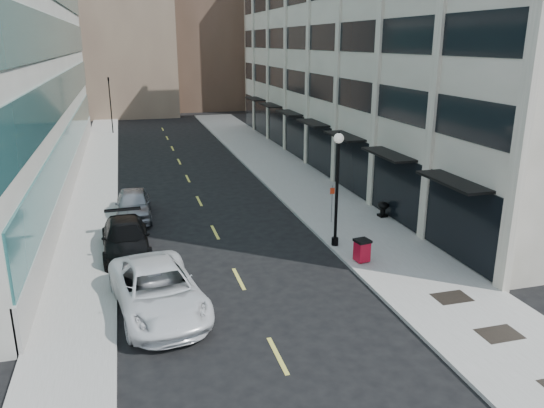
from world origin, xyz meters
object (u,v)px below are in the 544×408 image
car_white_van (158,290)px  car_silver_sedan (133,204)px  lamppost (337,180)px  urn_planter (383,208)px  traffic_signal (108,81)px  car_black_pickup (126,238)px  sign_post (332,198)px  trash_bin (362,250)px

car_white_van → car_silver_sedan: (-0.58, 11.64, -0.06)m
lamppost → urn_planter: 6.16m
car_white_van → traffic_signal: bearing=84.8°
traffic_signal → car_silver_sedan: bearing=-87.3°
car_black_pickup → lamppost: 10.41m
traffic_signal → car_white_van: size_ratio=1.10×
sign_post → car_silver_sedan: bearing=168.9°
trash_bin → sign_post: sign_post is taller
car_white_van → car_black_pickup: car_white_van is taller
trash_bin → urn_planter: (3.90, 5.63, -0.04)m
traffic_signal → car_white_van: traffic_signal is taller
car_silver_sedan → urn_planter: bearing=-15.0°
car_black_pickup → lamppost: (9.86, -1.97, 2.69)m
traffic_signal → trash_bin: 41.82m
car_silver_sedan → trash_bin: car_silver_sedan is taller
traffic_signal → car_silver_sedan: 30.78m
car_black_pickup → sign_post: 11.06m
traffic_signal → car_silver_sedan: traffic_signal is taller
car_silver_sedan → sign_post: 11.28m
traffic_signal → urn_planter: (15.10, -34.35, -5.04)m
car_silver_sedan → lamppost: bearing=-37.1°
car_black_pickup → urn_planter: (14.16, 1.45, -0.10)m
car_silver_sedan → urn_planter: size_ratio=5.56×
lamppost → car_white_van: bearing=-154.3°
urn_planter → lamppost: bearing=-141.5°
lamppost → car_silver_sedan: bearing=141.6°
car_silver_sedan → traffic_signal: bearing=94.0°
sign_post → car_black_pickup: bearing=-162.7°
car_black_pickup → car_silver_sedan: (0.50, 5.44, 0.05)m
car_white_van → lamppost: 10.08m
car_white_van → trash_bin: car_white_van is taller
trash_bin → sign_post: size_ratio=0.50×
car_white_van → car_silver_sedan: car_white_van is taller
trash_bin → sign_post: bearing=73.5°
traffic_signal → car_silver_sedan: (1.44, -30.36, -4.89)m
trash_bin → urn_planter: size_ratio=1.21×
sign_post → urn_planter: size_ratio=2.43×
car_white_van → urn_planter: 15.15m
traffic_signal → lamppost: (10.80, -37.77, -2.25)m
traffic_signal → car_white_van: bearing=-87.2°
traffic_signal → trash_bin: size_ratio=6.63×
car_silver_sedan → trash_bin: size_ratio=4.59×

